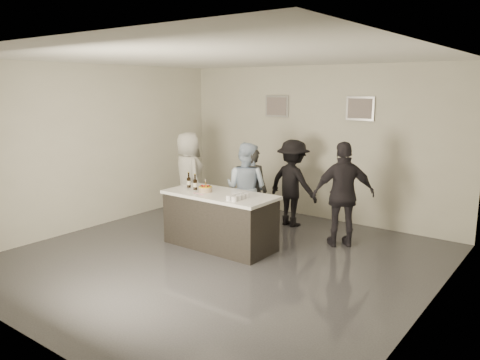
{
  "coord_description": "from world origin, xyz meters",
  "views": [
    {
      "loc": [
        4.32,
        -5.26,
        2.58
      ],
      "look_at": [
        0.0,
        0.5,
        1.15
      ],
      "focal_mm": 35.0,
      "sensor_mm": 36.0,
      "label": 1
    }
  ],
  "objects_px": {
    "person_guest_right": "(343,195)",
    "person_main_blue": "(246,188)",
    "person_main_black": "(252,190)",
    "beer_bottle_b": "(195,182)",
    "cake": "(205,190)",
    "person_guest_left": "(188,176)",
    "bar_counter": "(220,220)",
    "person_guest_back": "(293,183)",
    "beer_bottle_a": "(189,180)"
  },
  "relations": [
    {
      "from": "person_guest_right",
      "to": "person_main_blue",
      "type": "bearing_deg",
      "value": -26.19
    },
    {
      "from": "person_main_black",
      "to": "person_main_blue",
      "type": "relative_size",
      "value": 0.95
    },
    {
      "from": "beer_bottle_b",
      "to": "person_main_blue",
      "type": "bearing_deg",
      "value": 65.96
    },
    {
      "from": "cake",
      "to": "beer_bottle_b",
      "type": "height_order",
      "value": "beer_bottle_b"
    },
    {
      "from": "person_guest_left",
      "to": "person_guest_right",
      "type": "distance_m",
      "value": 3.18
    },
    {
      "from": "bar_counter",
      "to": "cake",
      "type": "distance_m",
      "value": 0.55
    },
    {
      "from": "person_main_black",
      "to": "person_guest_right",
      "type": "height_order",
      "value": "person_guest_right"
    },
    {
      "from": "beer_bottle_b",
      "to": "person_guest_left",
      "type": "height_order",
      "value": "person_guest_left"
    },
    {
      "from": "person_guest_back",
      "to": "person_guest_right",
      "type": "bearing_deg",
      "value": 166.62
    },
    {
      "from": "person_main_blue",
      "to": "person_guest_back",
      "type": "relative_size",
      "value": 1.0
    },
    {
      "from": "bar_counter",
      "to": "person_guest_back",
      "type": "height_order",
      "value": "person_guest_back"
    },
    {
      "from": "person_guest_back",
      "to": "person_main_blue",
      "type": "bearing_deg",
      "value": 74.97
    },
    {
      "from": "beer_bottle_b",
      "to": "person_guest_back",
      "type": "height_order",
      "value": "person_guest_back"
    },
    {
      "from": "bar_counter",
      "to": "beer_bottle_b",
      "type": "height_order",
      "value": "beer_bottle_b"
    },
    {
      "from": "person_guest_left",
      "to": "person_main_black",
      "type": "bearing_deg",
      "value": -156.83
    },
    {
      "from": "cake",
      "to": "person_guest_right",
      "type": "distance_m",
      "value": 2.26
    },
    {
      "from": "beer_bottle_b",
      "to": "person_main_black",
      "type": "height_order",
      "value": "person_main_black"
    },
    {
      "from": "beer_bottle_a",
      "to": "person_guest_right",
      "type": "relative_size",
      "value": 0.15
    },
    {
      "from": "beer_bottle_a",
      "to": "beer_bottle_b",
      "type": "height_order",
      "value": "same"
    },
    {
      "from": "beer_bottle_b",
      "to": "person_guest_back",
      "type": "bearing_deg",
      "value": 65.88
    },
    {
      "from": "cake",
      "to": "person_guest_left",
      "type": "bearing_deg",
      "value": 142.52
    },
    {
      "from": "beer_bottle_b",
      "to": "person_main_black",
      "type": "xyz_separation_m",
      "value": [
        0.46,
        0.98,
        -0.25
      ]
    },
    {
      "from": "bar_counter",
      "to": "person_main_blue",
      "type": "xyz_separation_m",
      "value": [
        -0.09,
        0.85,
        0.37
      ]
    },
    {
      "from": "person_main_black",
      "to": "person_guest_left",
      "type": "xyz_separation_m",
      "value": [
        -1.56,
        0.03,
        0.08
      ]
    },
    {
      "from": "person_guest_left",
      "to": "person_main_blue",
      "type": "bearing_deg",
      "value": -160.06
    },
    {
      "from": "cake",
      "to": "person_main_blue",
      "type": "relative_size",
      "value": 0.13
    },
    {
      "from": "beer_bottle_a",
      "to": "beer_bottle_b",
      "type": "xyz_separation_m",
      "value": [
        0.21,
        -0.07,
        0.0
      ]
    },
    {
      "from": "beer_bottle_a",
      "to": "person_main_blue",
      "type": "distance_m",
      "value": 1.05
    },
    {
      "from": "beer_bottle_a",
      "to": "person_main_blue",
      "type": "height_order",
      "value": "person_main_blue"
    },
    {
      "from": "bar_counter",
      "to": "person_guest_right",
      "type": "bearing_deg",
      "value": 38.21
    },
    {
      "from": "person_guest_back",
      "to": "beer_bottle_a",
      "type": "bearing_deg",
      "value": 68.93
    },
    {
      "from": "person_main_black",
      "to": "person_guest_left",
      "type": "relative_size",
      "value": 0.9
    },
    {
      "from": "beer_bottle_a",
      "to": "person_main_black",
      "type": "xyz_separation_m",
      "value": [
        0.67,
        0.91,
        -0.25
      ]
    },
    {
      "from": "bar_counter",
      "to": "person_guest_back",
      "type": "relative_size",
      "value": 1.14
    },
    {
      "from": "beer_bottle_a",
      "to": "person_guest_left",
      "type": "bearing_deg",
      "value": 133.42
    },
    {
      "from": "person_guest_back",
      "to": "cake",
      "type": "bearing_deg",
      "value": 81.59
    },
    {
      "from": "person_guest_left",
      "to": "person_guest_right",
      "type": "height_order",
      "value": "person_guest_right"
    },
    {
      "from": "beer_bottle_a",
      "to": "person_guest_back",
      "type": "xyz_separation_m",
      "value": [
        1.02,
        1.75,
        -0.21
      ]
    },
    {
      "from": "bar_counter",
      "to": "beer_bottle_a",
      "type": "distance_m",
      "value": 0.91
    },
    {
      "from": "person_main_black",
      "to": "person_guest_left",
      "type": "distance_m",
      "value": 1.56
    },
    {
      "from": "person_main_black",
      "to": "person_guest_right",
      "type": "relative_size",
      "value": 0.9
    },
    {
      "from": "person_main_blue",
      "to": "person_guest_right",
      "type": "relative_size",
      "value": 0.95
    },
    {
      "from": "bar_counter",
      "to": "cake",
      "type": "xyz_separation_m",
      "value": [
        -0.26,
        -0.06,
        0.49
      ]
    },
    {
      "from": "person_guest_left",
      "to": "person_guest_right",
      "type": "xyz_separation_m",
      "value": [
        3.17,
        0.28,
        0.0
      ]
    },
    {
      "from": "beer_bottle_b",
      "to": "person_main_blue",
      "type": "height_order",
      "value": "person_main_blue"
    },
    {
      "from": "bar_counter",
      "to": "person_guest_right",
      "type": "distance_m",
      "value": 2.06
    },
    {
      "from": "cake",
      "to": "person_main_black",
      "type": "xyz_separation_m",
      "value": [
        0.23,
        0.99,
        -0.16
      ]
    },
    {
      "from": "bar_counter",
      "to": "person_main_black",
      "type": "height_order",
      "value": "person_main_black"
    },
    {
      "from": "person_guest_right",
      "to": "person_guest_back",
      "type": "xyz_separation_m",
      "value": [
        -1.26,
        0.52,
        -0.05
      ]
    },
    {
      "from": "beer_bottle_b",
      "to": "person_main_black",
      "type": "bearing_deg",
      "value": 64.72
    }
  ]
}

